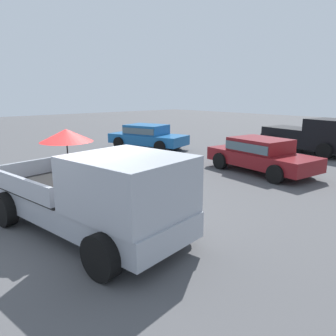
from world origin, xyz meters
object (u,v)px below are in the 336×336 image
(pickup_truck_red, at_px, (312,136))
(parked_sedan_near, at_px, (147,135))
(pickup_truck_main, at_px, (98,195))
(parked_sedan_far, at_px, (261,154))

(pickup_truck_red, bearing_deg, parked_sedan_near, -130.33)
(pickup_truck_main, height_order, parked_sedan_far, pickup_truck_main)
(pickup_truck_main, xyz_separation_m, parked_sedan_near, (-8.33, 7.88, -0.22))
(pickup_truck_main, xyz_separation_m, pickup_truck_red, (-1.67, 13.36, -0.09))
(parked_sedan_near, bearing_deg, pickup_truck_main, -60.40)
(parked_sedan_near, relative_size, parked_sedan_far, 1.03)
(pickup_truck_main, distance_m, parked_sedan_near, 11.47)
(pickup_truck_main, distance_m, pickup_truck_red, 13.46)
(pickup_truck_main, relative_size, parked_sedan_far, 1.17)
(pickup_truck_red, relative_size, parked_sedan_far, 1.13)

